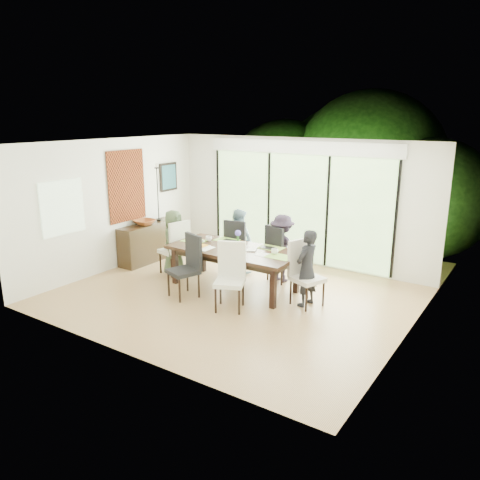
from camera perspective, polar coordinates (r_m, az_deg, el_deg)
The scene contains 62 objects.
floor at distance 8.44m, azimuth -0.95°, elevation -6.97°, with size 6.00×5.00×0.01m, color olive.
ceiling at distance 7.83m, azimuth -1.04°, elevation 11.72°, with size 6.00×5.00×0.01m, color white.
wall_back at distance 10.15m, azimuth 7.11°, elevation 4.69°, with size 6.00×0.02×2.70m, color silver.
wall_front at distance 6.20m, azimuth -14.29°, elevation -2.43°, with size 6.00×0.02×2.70m, color silver.
wall_left at distance 10.02m, azimuth -15.34°, elevation 4.12°, with size 0.02×5.00×2.70m, color silver.
wall_right at distance 6.84m, azimuth 20.25°, elevation -1.28°, with size 0.02×5.00×2.70m, color silver.
glass_doors at distance 10.14m, azimuth 6.98°, elevation 3.82°, with size 4.20×0.02×2.30m, color #598C3F.
blinds_header at distance 9.96m, azimuth 7.20°, elevation 11.16°, with size 4.40×0.06×0.28m, color white.
mullion_a at distance 11.22m, azimuth -2.68°, elevation 5.01°, with size 0.05×0.04×2.30m, color black.
mullion_b at distance 10.46m, azimuth 3.53°, elevation 4.25°, with size 0.05×0.04×2.30m, color black.
mullion_c at distance 9.85m, azimuth 10.59°, elevation 3.33°, with size 0.05×0.04×2.30m, color black.
mullion_d at distance 9.41m, azimuth 18.44°, elevation 2.25°, with size 0.05×0.04×2.30m, color black.
side_window at distance 9.23m, azimuth -20.83°, elevation 3.71°, with size 0.02×0.90×1.00m, color #8CAD7F.
deck at distance 11.26m, azimuth 8.92°, elevation -1.67°, with size 6.00×1.80×0.10m, color brown.
rail_top at distance 11.82m, azimuth 10.68°, elevation 2.06°, with size 6.00×0.08×0.06m, color brown.
foliage_left at distance 13.32m, azimuth 5.42°, elevation 7.61°, with size 3.20×3.20×3.20m, color #14380F.
foliage_mid at distance 12.96m, azimuth 15.43°, elevation 8.53°, with size 4.00×4.00×4.00m, color #14380F.
foliage_right at distance 11.81m, azimuth 22.30°, elevation 4.69°, with size 2.80×2.80×2.80m, color #14380F.
foliage_far at distance 13.97m, azimuth 12.39°, elevation 8.42°, with size 3.60×3.60×3.60m, color #14380F.
table_top at distance 8.63m, azimuth -0.71°, elevation -1.23°, with size 2.47×1.13×0.06m, color black.
table_apron at distance 8.66m, azimuth -0.71°, elevation -1.82°, with size 2.26×0.92×0.10m, color black.
table_leg_fl at distance 9.06m, azimuth -7.91°, elevation -3.13°, with size 0.09×0.09×0.71m, color black.
table_leg_fr at distance 7.87m, azimuth 4.05°, elevation -5.89°, with size 0.09×0.09×0.71m, color black.
table_leg_bl at distance 9.69m, azimuth -4.55°, elevation -1.81°, with size 0.09×0.09×0.71m, color black.
table_leg_br at distance 8.58m, azimuth 6.91°, elevation -4.14°, with size 0.09×0.09×0.71m, color black.
chair_left_end at distance 9.57m, azimuth -8.14°, elevation -0.82°, with size 0.47×0.47×1.13m, color beige, non-canonical shape.
chair_right_end at distance 7.97m, azimuth 8.25°, elevation -4.11°, with size 0.47×0.47×1.13m, color silver, non-canonical shape.
chair_far_left at distance 9.60m, azimuth -0.06°, elevation -0.62°, with size 0.47×0.47×1.13m, color black, non-canonical shape.
chair_far_right at distance 9.10m, azimuth 5.18°, elevation -1.56°, with size 0.47×0.47×1.13m, color black, non-canonical shape.
chair_near_left at distance 8.32m, azimuth -6.96°, elevation -3.24°, with size 0.47×0.47×1.13m, color black, non-canonical shape.
chair_near_right at distance 7.73m, azimuth -1.29°, elevation -4.57°, with size 0.47×0.47×1.13m, color white, non-canonical shape.
person_left_end at distance 9.53m, azimuth -8.07°, elevation -0.27°, with size 0.62×0.39×1.33m, color #3E4E34.
person_right_end at distance 7.95m, azimuth 8.15°, elevation -3.42°, with size 0.62×0.39×1.33m, color black.
person_far_left at distance 9.56m, azimuth -0.13°, elevation -0.08°, with size 0.62×0.39×1.33m, color #6B8B9B.
person_far_right at distance 9.06m, azimuth 5.13°, elevation -1.00°, with size 0.62×0.39×1.33m, color #241C2A.
placemat_left at distance 9.17m, azimuth -5.62°, elevation -0.09°, with size 0.45×0.33×0.01m, color #83B440.
placemat_right at distance 8.14m, azimuth 4.82°, elevation -2.04°, with size 0.45×0.33×0.01m, color olive.
placemat_far_l at distance 9.18m, azimuth -1.62°, elevation -0.00°, with size 0.45×0.33×0.01m, color #84BE43.
placemat_far_r at distance 8.67m, azimuth 3.79°, elevation -0.96°, with size 0.45×0.33×0.01m, color #8DAE3E.
placemat_paper at distance 8.70m, azimuth -4.82°, elevation -0.91°, with size 0.45×0.33×0.01m, color white.
tablet_far_l at distance 9.09m, azimuth -1.29°, elevation -0.10°, with size 0.27×0.18×0.01m, color black.
tablet_far_r at distance 8.65m, azimuth 3.33°, elevation -0.93°, with size 0.25×0.17×0.01m, color black.
papers at distance 8.22m, azimuth 3.12°, elevation -1.85°, with size 0.31×0.23×0.00m, color white.
platter_base at distance 8.70m, azimuth -4.82°, elevation -0.81°, with size 0.27×0.27×0.02m, color white.
platter_snacks at distance 8.69m, azimuth -4.83°, elevation -0.69°, with size 0.21×0.21×0.01m, color orange.
vase at distance 8.62m, azimuth -0.25°, elevation -0.61°, with size 0.08×0.08×0.12m, color silver.
hyacinth_stems at distance 8.58m, azimuth -0.25°, elevation 0.18°, with size 0.04×0.04×0.16m, color #337226.
hyacinth_blooms at distance 8.56m, azimuth -0.25°, elevation 0.84°, with size 0.11×0.11×0.11m, color #6354D3.
laptop at distance 9.03m, azimuth -5.53°, elevation -0.26°, with size 0.34×0.22×0.03m, color silver.
cup_a at distance 9.12m, azimuth -3.81°, elevation 0.17°, with size 0.13×0.13×0.10m, color white.
cup_b at distance 8.45m, azimuth -0.26°, elevation -1.04°, with size 0.10×0.10×0.09m, color white.
cup_c at distance 8.28m, azimuth 4.25°, elevation -1.40°, with size 0.13×0.13×0.10m, color white.
book at distance 8.53m, azimuth 0.86°, elevation -1.16°, with size 0.17×0.23×0.02m, color white.
sideboard at distance 10.54m, azimuth -11.05°, elevation -0.27°, with size 0.42×1.50×0.84m, color black.
bowl at distance 10.36m, azimuth -11.57°, elevation 2.14°, with size 0.44×0.44×0.11m, color brown.
candlestick_base at distance 10.68m, azimuth -9.85°, elevation 2.42°, with size 0.09×0.09×0.04m, color black.
candlestick_shaft at distance 10.57m, azimuth -10.00°, elevation 5.53°, with size 0.02×0.02×1.17m, color black.
candlestick_pan at distance 10.49m, azimuth -10.14°, elevation 8.65°, with size 0.09×0.09×0.03m, color black.
candle at distance 10.48m, azimuth -10.16°, elevation 8.96°, with size 0.03×0.03×0.09m, color silver.
tapestry at distance 10.19m, azimuth -13.64°, elevation 6.42°, with size 0.02×1.00×1.50m, color maroon.
art_frame at distance 11.10m, azimuth -8.72°, elevation 7.61°, with size 0.03×0.55×0.65m, color black.
art_canvas at distance 11.09m, azimuth -8.64°, elevation 7.61°, with size 0.01×0.45×0.55m, color #1B4A57.
Camera 1 is at (4.45, -6.43, 3.18)m, focal length 35.00 mm.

